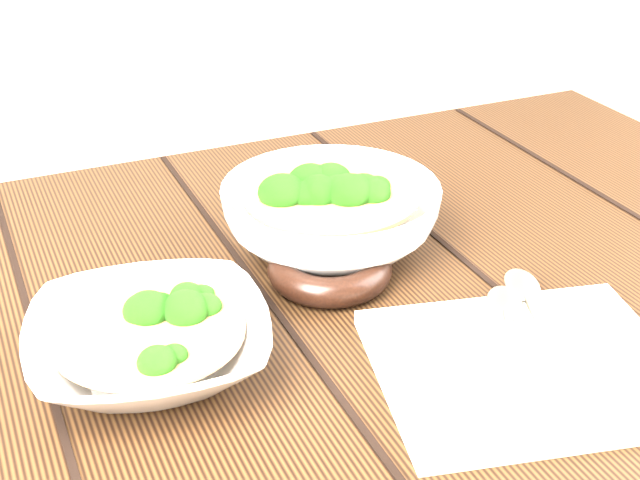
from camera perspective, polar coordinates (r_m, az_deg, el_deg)
table at (r=0.85m, az=-0.94°, el=-11.62°), size 1.20×0.80×0.75m
soup_bowl_front at (r=0.72m, az=-10.86°, el=-6.47°), size 0.22×0.22×0.05m
soup_bowl_back at (r=0.87m, az=0.70°, el=1.68°), size 0.24×0.24×0.08m
trivet at (r=0.82m, az=0.62°, el=-1.84°), size 0.14×0.14×0.03m
napkin at (r=0.73m, az=13.07°, el=-7.92°), size 0.27×0.24×0.01m
spoon_left at (r=0.75m, az=12.00°, el=-5.48°), size 0.11×0.18×0.01m
spoon_right at (r=0.78m, az=13.40°, el=-4.23°), size 0.09×0.19×0.01m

